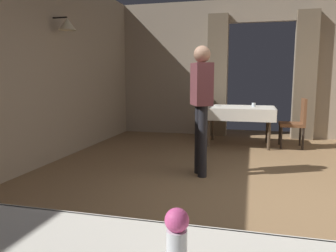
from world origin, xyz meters
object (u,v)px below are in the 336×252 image
at_px(chair_mid_right, 296,120).
at_px(glass_mid_a, 254,105).
at_px(person_waiter_by_doorway, 201,100).
at_px(dining_table_mid, 239,111).
at_px(plate_mid_b, 216,106).
at_px(flower_vase_near, 177,239).

bearing_deg(chair_mid_right, glass_mid_a, -179.24).
xyz_separation_m(glass_mid_a, person_waiter_by_doorway, (-0.68, -2.22, 0.23)).
bearing_deg(dining_table_mid, chair_mid_right, 1.16).
distance_m(plate_mid_b, person_waiter_by_doorway, 2.35).
height_order(chair_mid_right, glass_mid_a, chair_mid_right).
xyz_separation_m(flower_vase_near, person_waiter_by_doorway, (-0.46, 3.46, 0.17)).
relative_size(chair_mid_right, flower_vase_near, 4.75).
relative_size(dining_table_mid, person_waiter_by_doorway, 0.78).
distance_m(dining_table_mid, chair_mid_right, 1.07).
xyz_separation_m(chair_mid_right, person_waiter_by_doorway, (-1.47, -2.23, 0.51)).
distance_m(glass_mid_a, person_waiter_by_doorway, 2.33).
bearing_deg(person_waiter_by_doorway, flower_vase_near, -82.47).
height_order(dining_table_mid, glass_mid_a, glass_mid_a).
bearing_deg(person_waiter_by_doorway, glass_mid_a, 72.96).
bearing_deg(chair_mid_right, plate_mid_b, 176.17).
distance_m(chair_mid_right, glass_mid_a, 0.84).
height_order(flower_vase_near, glass_mid_a, flower_vase_near).
height_order(glass_mid_a, plate_mid_b, glass_mid_a).
xyz_separation_m(dining_table_mid, plate_mid_b, (-0.47, 0.12, 0.09)).
height_order(dining_table_mid, plate_mid_b, plate_mid_b).
height_order(glass_mid_a, person_waiter_by_doorway, person_waiter_by_doorway).
height_order(chair_mid_right, flower_vase_near, flower_vase_near).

